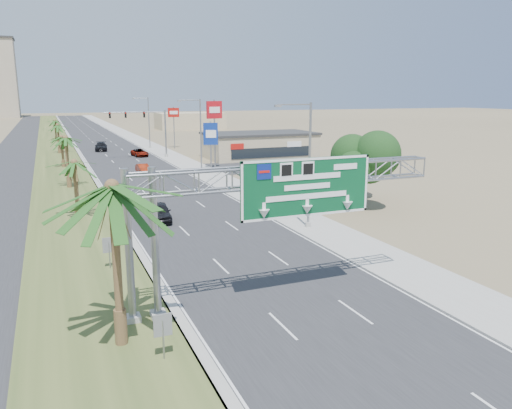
{
  "coord_description": "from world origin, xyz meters",
  "views": [
    {
      "loc": [
        -11.45,
        -12.39,
        10.61
      ],
      "look_at": [
        -0.3,
        14.28,
        4.2
      ],
      "focal_mm": 35.0,
      "sensor_mm": 36.0,
      "label": 1
    }
  ],
  "objects": [
    {
      "name": "oak_far",
      "position": [
        18.0,
        30.0,
        3.82
      ],
      "size": [
        3.5,
        3.5,
        5.6
      ],
      "color": "brown",
      "rests_on": "ground"
    },
    {
      "name": "palm_near",
      "position": [
        -9.2,
        8.0,
        6.93
      ],
      "size": [
        5.7,
        5.7,
        8.35
      ],
      "color": "brown",
      "rests_on": "ground"
    },
    {
      "name": "sign_gantry",
      "position": [
        -1.06,
        9.93,
        6.06
      ],
      "size": [
        16.75,
        1.24,
        7.5
      ],
      "color": "gray",
      "rests_on": "ground"
    },
    {
      "name": "median_signback_b",
      "position": [
        -8.5,
        18.0,
        1.45
      ],
      "size": [
        0.75,
        0.08,
        2.08
      ],
      "color": "gray",
      "rests_on": "ground"
    },
    {
      "name": "sidewalk_right",
      "position": [
        8.5,
        110.0,
        0.05
      ],
      "size": [
        4.0,
        300.0,
        0.1
      ],
      "primitive_type": "cube",
      "color": "#9E9B93",
      "rests_on": "ground"
    },
    {
      "name": "palm_row_c",
      "position": [
        -9.5,
        48.0,
        5.66
      ],
      "size": [
        3.99,
        3.99,
        6.75
      ],
      "color": "brown",
      "rests_on": "ground"
    },
    {
      "name": "palm_row_b",
      "position": [
        -9.5,
        32.0,
        4.9
      ],
      "size": [
        3.99,
        3.99,
        5.95
      ],
      "color": "brown",
      "rests_on": "ground"
    },
    {
      "name": "signal_mast",
      "position": [
        5.17,
        71.97,
        4.85
      ],
      "size": [
        10.28,
        0.71,
        8.0
      ],
      "color": "gray",
      "rests_on": "ground"
    },
    {
      "name": "oak_near",
      "position": [
        15.0,
        26.0,
        4.53
      ],
      "size": [
        4.5,
        4.5,
        6.8
      ],
      "color": "brown",
      "rests_on": "ground"
    },
    {
      "name": "palm_row_e",
      "position": [
        -9.5,
        85.0,
        5.09
      ],
      "size": [
        3.99,
        3.99,
        6.15
      ],
      "color": "brown",
      "rests_on": "ground"
    },
    {
      "name": "streetlight_mid",
      "position": [
        7.3,
        52.0,
        4.69
      ],
      "size": [
        3.27,
        0.44,
        10.0
      ],
      "color": "gray",
      "rests_on": "ground"
    },
    {
      "name": "car_far",
      "position": [
        -2.03,
        86.97,
        0.79
      ],
      "size": [
        2.82,
        5.68,
        1.58
      ],
      "primitive_type": "imported",
      "rotation": [
        0.0,
        0.0,
        -0.11
      ],
      "color": "black",
      "rests_on": "ground"
    },
    {
      "name": "store_building",
      "position": [
        22.0,
        66.0,
        2.0
      ],
      "size": [
        18.0,
        10.0,
        4.0
      ],
      "primitive_type": "cube",
      "color": "tan",
      "rests_on": "ground"
    },
    {
      "name": "streetlight_far",
      "position": [
        7.3,
        88.0,
        4.69
      ],
      "size": [
        3.27,
        0.44,
        10.0
      ],
      "color": "gray",
      "rests_on": "ground"
    },
    {
      "name": "car_right_lane",
      "position": [
        3.24,
        75.3,
        0.64
      ],
      "size": [
        2.69,
        4.85,
        1.29
      ],
      "primitive_type": "imported",
      "rotation": [
        0.0,
        0.0,
        0.12
      ],
      "color": "gray",
      "rests_on": "ground"
    },
    {
      "name": "car_left_lane",
      "position": [
        -3.11,
        28.95,
        0.77
      ],
      "size": [
        2.35,
        4.72,
        1.55
      ],
      "primitive_type": "imported",
      "rotation": [
        0.0,
        0.0,
        -0.12
      ],
      "color": "black",
      "rests_on": "ground"
    },
    {
      "name": "median_signback_a",
      "position": [
        -7.8,
        6.0,
        1.45
      ],
      "size": [
        0.75,
        0.08,
        2.08
      ],
      "color": "gray",
      "rests_on": "ground"
    },
    {
      "name": "streetlight_near",
      "position": [
        7.3,
        22.0,
        4.69
      ],
      "size": [
        3.27,
        0.44,
        10.0
      ],
      "color": "gray",
      "rests_on": "ground"
    },
    {
      "name": "car_mid_lane",
      "position": [
        0.32,
        55.74,
        0.65
      ],
      "size": [
        1.6,
        3.99,
        1.29
      ],
      "primitive_type": "imported",
      "rotation": [
        0.0,
        0.0,
        0.06
      ],
      "color": "maroon",
      "rests_on": "ground"
    },
    {
      "name": "building_distant_right",
      "position": [
        30.0,
        140.0,
        2.5
      ],
      "size": [
        20.0,
        12.0,
        5.0
      ],
      "primitive_type": "cube",
      "color": "tan",
      "rests_on": "ground"
    },
    {
      "name": "palm_row_f",
      "position": [
        -9.5,
        110.0,
        4.71
      ],
      "size": [
        3.99,
        3.99,
        5.75
      ],
      "color": "brown",
      "rests_on": "ground"
    },
    {
      "name": "pole_sign_red_far",
      "position": [
        11.97,
        85.8,
        6.45
      ],
      "size": [
        2.19,
        0.93,
        8.18
      ],
      "color": "gray",
      "rests_on": "ground"
    },
    {
      "name": "ground",
      "position": [
        0.0,
        0.0,
        0.0
      ],
      "size": [
        600.0,
        600.0,
        0.0
      ],
      "primitive_type": "plane",
      "color": "#8C7A59",
      "rests_on": "ground"
    },
    {
      "name": "pole_sign_red_near",
      "position": [
        10.35,
        54.81,
        7.84
      ],
      "size": [
        2.4,
        0.88,
        9.88
      ],
      "color": "gray",
      "rests_on": "ground"
    },
    {
      "name": "opposing_road",
      "position": [
        -17.0,
        110.0,
        0.01
      ],
      "size": [
        8.0,
        300.0,
        0.02
      ],
      "primitive_type": "cube",
      "color": "#28282B",
      "rests_on": "ground"
    },
    {
      "name": "median_grass",
      "position": [
        -10.0,
        110.0,
        0.06
      ],
      "size": [
        7.0,
        300.0,
        0.12
      ],
      "primitive_type": "cube",
      "color": "#3C4D21",
      "rests_on": "ground"
    },
    {
      "name": "road",
      "position": [
        0.0,
        110.0,
        0.01
      ],
      "size": [
        12.0,
        300.0,
        0.02
      ],
      "primitive_type": "cube",
      "color": "#28282B",
      "rests_on": "ground"
    },
    {
      "name": "pole_sign_blue",
      "position": [
        9.39,
        53.68,
        5.04
      ],
      "size": [
        1.99,
        0.91,
        6.97
      ],
      "color": "gray",
      "rests_on": "ground"
    },
    {
      "name": "palm_row_d",
      "position": [
        -9.5,
        66.0,
        4.42
      ],
      "size": [
        3.99,
        3.99,
        5.45
      ],
      "color": "brown",
      "rests_on": "ground"
    }
  ]
}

